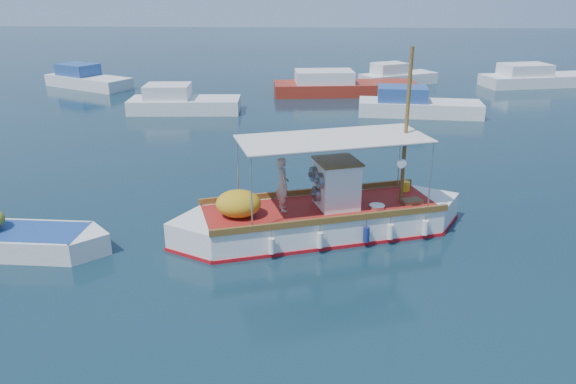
{
  "coord_description": "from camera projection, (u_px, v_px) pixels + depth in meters",
  "views": [
    {
      "loc": [
        0.29,
        -15.52,
        7.19
      ],
      "look_at": [
        -0.42,
        0.0,
        1.32
      ],
      "focal_mm": 35.0,
      "sensor_mm": 36.0,
      "label": 1
    }
  ],
  "objects": [
    {
      "name": "bg_boat_far_n",
      "position": [
        396.0,
        78.0,
        41.24
      ],
      "size": [
        5.97,
        4.42,
        1.8
      ],
      "rotation": [
        0.0,
        0.0,
        0.49
      ],
      "color": "silver",
      "rests_on": "ground"
    },
    {
      "name": "bg_boat_ne",
      "position": [
        416.0,
        106.0,
        31.81
      ],
      "size": [
        6.98,
        2.82,
        1.8
      ],
      "rotation": [
        0.0,
        0.0,
        -0.09
      ],
      "color": "silver",
      "rests_on": "ground"
    },
    {
      "name": "dinghy",
      "position": [
        10.0,
        241.0,
        15.82
      ],
      "size": [
        5.78,
        1.77,
        1.41
      ],
      "rotation": [
        0.0,
        0.0,
        -0.03
      ],
      "color": "white",
      "rests_on": "ground"
    },
    {
      "name": "bg_boat_far_w",
      "position": [
        87.0,
        80.0,
        40.14
      ],
      "size": [
        6.95,
        5.22,
        1.8
      ],
      "rotation": [
        0.0,
        0.0,
        -0.5
      ],
      "color": "silver",
      "rests_on": "ground"
    },
    {
      "name": "bg_boat_nw",
      "position": [
        181.0,
        104.0,
        32.55
      ],
      "size": [
        6.45,
        2.75,
        1.8
      ],
      "rotation": [
        0.0,
        0.0,
        0.06
      ],
      "color": "silver",
      "rests_on": "ground"
    },
    {
      "name": "bg_boat_e",
      "position": [
        536.0,
        79.0,
        40.65
      ],
      "size": [
        8.68,
        4.42,
        1.8
      ],
      "rotation": [
        0.0,
        0.0,
        0.23
      ],
      "color": "silver",
      "rests_on": "ground"
    },
    {
      "name": "fishing_caique",
      "position": [
        319.0,
        218.0,
        16.86
      ],
      "size": [
        8.82,
        4.45,
        5.65
      ],
      "rotation": [
        0.0,
        0.0,
        0.31
      ],
      "color": "white",
      "rests_on": "ground"
    },
    {
      "name": "bg_boat_n",
      "position": [
        340.0,
        87.0,
        37.61
      ],
      "size": [
        9.7,
        3.81,
        1.8
      ],
      "rotation": [
        0.0,
        0.0,
        0.11
      ],
      "color": "maroon",
      "rests_on": "ground"
    },
    {
      "name": "ground",
      "position": [
        302.0,
        233.0,
        17.06
      ],
      "size": [
        160.0,
        160.0,
        0.0
      ],
      "primitive_type": "plane",
      "color": "black",
      "rests_on": "ground"
    }
  ]
}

